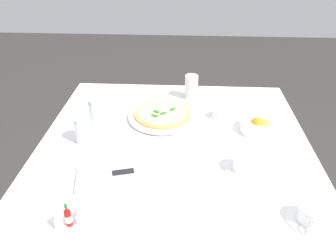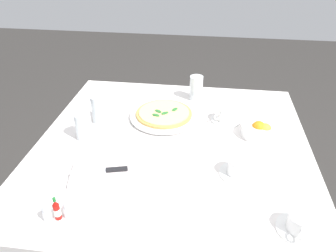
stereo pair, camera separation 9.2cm
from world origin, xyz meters
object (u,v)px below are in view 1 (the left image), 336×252
object	(u,v)px
pizza	(162,113)
coffee_cup_far_right	(224,113)
coffee_cup_center_back	(311,215)
hot_sauce_bottle	(68,216)
water_glass_near_left	(97,113)
pizza_plate	(162,116)
salt_shaker	(58,221)
dinner_knife	(108,174)
water_glass_back_corner	(84,131)
citrus_bowl	(259,126)
pepper_shaker	(79,216)
coffee_cup_far_left	(244,164)
water_glass_near_right	(191,89)
napkin_folded	(110,177)

from	to	relation	value
pizza	coffee_cup_far_right	bearing A→B (deg)	-177.62
coffee_cup_center_back	hot_sauce_bottle	world-z (taller)	hot_sauce_bottle
water_glass_near_left	coffee_cup_far_right	bearing A→B (deg)	-172.11
pizza_plate	salt_shaker	distance (m)	0.68
pizza_plate	coffee_cup_far_right	world-z (taller)	coffee_cup_far_right
coffee_cup_center_back	dinner_knife	world-z (taller)	coffee_cup_center_back
coffee_cup_center_back	dinner_knife	size ratio (longest dim) A/B	0.68
water_glass_back_corner	citrus_bowl	bearing A→B (deg)	-170.98
pizza_plate	salt_shaker	size ratio (longest dim) A/B	5.44
pizza	dinner_knife	xyz separation A→B (m)	(0.16, 0.42, -0.00)
pepper_shaker	coffee_cup_far_left	bearing A→B (deg)	-152.70
water_glass_near_right	citrus_bowl	xyz separation A→B (m)	(-0.28, 0.29, -0.03)
coffee_cup_far_right	napkin_folded	distance (m)	0.61
pizza_plate	water_glass_back_corner	bearing A→B (deg)	33.78
water_glass_near_left	citrus_bowl	distance (m)	0.69
dinner_knife	hot_sauce_bottle	xyz separation A→B (m)	(0.07, 0.20, 0.01)
coffee_cup_far_right	water_glass_near_left	xyz separation A→B (m)	(0.55, 0.08, 0.02)
coffee_cup_far_right	water_glass_near_right	xyz separation A→B (m)	(0.15, -0.19, 0.02)
water_glass_back_corner	dinner_knife	distance (m)	0.26
pizza_plate	dinner_knife	size ratio (longest dim) A/B	1.58
pizza	water_glass_near_right	bearing A→B (deg)	-122.55
coffee_cup_far_right	citrus_bowl	bearing A→B (deg)	144.28
coffee_cup_far_left	water_glass_back_corner	distance (m)	0.63
hot_sauce_bottle	pizza_plate	bearing A→B (deg)	-110.18
napkin_folded	dinner_knife	xyz separation A→B (m)	(0.00, 0.00, 0.01)
water_glass_back_corner	pizza	bearing A→B (deg)	-146.24
coffee_cup_far_left	salt_shaker	world-z (taller)	coffee_cup_far_left
dinner_knife	hot_sauce_bottle	distance (m)	0.21
coffee_cup_center_back	water_glass_near_right	xyz separation A→B (m)	(0.35, -0.78, 0.03)
water_glass_back_corner	water_glass_near_left	bearing A→B (deg)	-99.14
coffee_cup_far_right	coffee_cup_center_back	size ratio (longest dim) A/B	0.99
water_glass_near_right	citrus_bowl	bearing A→B (deg)	134.10
coffee_cup_center_back	dinner_knife	bearing A→B (deg)	-13.49
hot_sauce_bottle	citrus_bowl	bearing A→B (deg)	-140.18
pizza	water_glass_near_left	xyz separation A→B (m)	(0.28, 0.07, 0.03)
coffee_cup_far_right	coffee_cup_far_left	world-z (taller)	same
pizza	pepper_shaker	size ratio (longest dim) A/B	4.48
citrus_bowl	hot_sauce_bottle	xyz separation A→B (m)	(0.64, 0.54, 0.01)
coffee_cup_far_left	water_glass_near_right	world-z (taller)	water_glass_near_right
dinner_knife	pizza	bearing A→B (deg)	-124.82
pizza_plate	water_glass_back_corner	xyz separation A→B (m)	(0.30, 0.20, 0.04)
coffee_cup_center_back	napkin_folded	size ratio (longest dim) A/B	0.55
pizza_plate	water_glass_near_left	bearing A→B (deg)	13.25
dinner_knife	salt_shaker	size ratio (longest dim) A/B	3.44
coffee_cup_far_right	salt_shaker	world-z (taller)	coffee_cup_far_right
water_glass_near_left	water_glass_near_right	xyz separation A→B (m)	(-0.41, -0.27, -0.00)
pizza_plate	napkin_folded	distance (m)	0.45
coffee_cup_far_left	pepper_shaker	bearing A→B (deg)	27.30
citrus_bowl	pepper_shaker	xyz separation A→B (m)	(0.61, 0.53, -0.00)
coffee_cup_far_right	coffee_cup_far_left	xyz separation A→B (m)	(-0.04, 0.36, 0.00)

